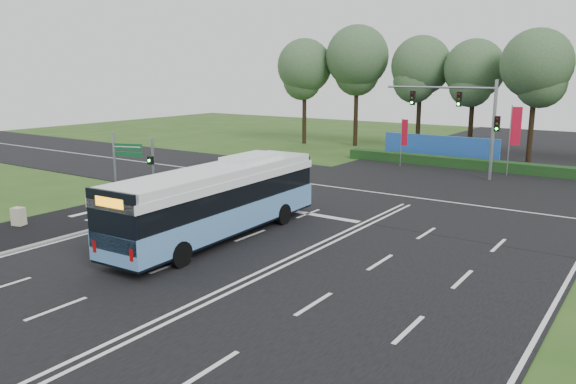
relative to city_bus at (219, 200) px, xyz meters
name	(u,v)px	position (x,y,z in m)	size (l,w,h in m)	color
ground	(310,249)	(4.27, 1.02, -1.79)	(120.00, 120.00, 0.00)	#294D19
road_main	(310,248)	(4.27, 1.02, -1.77)	(20.00, 120.00, 0.04)	black
road_cross	(416,198)	(4.27, 13.02, -1.76)	(120.00, 14.00, 0.05)	black
bike_path	(73,221)	(-8.23, -1.98, -1.76)	(5.00, 18.00, 0.06)	black
kerb_strip	(103,227)	(-5.83, -1.98, -1.73)	(0.25, 18.00, 0.12)	gray
city_bus	(219,200)	(0.00, 0.00, 0.00)	(3.14, 12.48, 3.55)	#5489C3
pedestrian_signal	(153,170)	(-7.14, 2.56, 0.35)	(0.32, 0.44, 3.92)	gray
street_sign	(121,163)	(-7.36, 0.55, 0.96)	(1.64, 0.65, 4.42)	gray
utility_cabinet	(19,217)	(-9.58, -4.07, -1.32)	(0.57, 0.47, 0.94)	beige
banner_flag_left	(404,135)	(-1.09, 23.37, 0.78)	(0.57, 0.14, 3.91)	gray
banner_flag_mid	(514,131)	(7.09, 24.04, 1.55)	(0.76, 0.16, 5.17)	gray
traffic_light_gantry	(468,113)	(4.48, 21.52, 2.87)	(8.41, 0.28, 7.00)	gray
hedge	(478,165)	(4.27, 25.52, -1.39)	(22.00, 1.20, 0.80)	#153B16
blue_hoarding	(440,148)	(0.27, 28.02, -0.69)	(10.00, 0.30, 2.20)	#2155B3
eucalyptus_row	(471,63)	(1.02, 32.61, 6.46)	(40.37, 8.38, 12.16)	black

